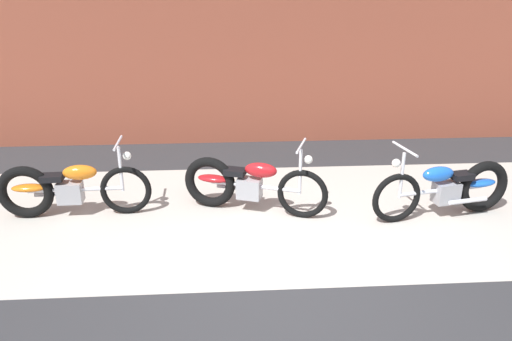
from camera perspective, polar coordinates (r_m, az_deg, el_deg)
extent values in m
plane|color=#2D2D30|center=(5.23, 3.17, -13.60)|extent=(80.00, 80.00, 0.00)
cube|color=#B2ADA3|center=(6.73, 1.45, -5.06)|extent=(36.00, 3.50, 0.01)
cube|color=brown|center=(9.48, -0.32, 18.81)|extent=(36.00, 0.50, 5.16)
torus|color=black|center=(6.84, -14.81, -2.23)|extent=(0.68, 0.10, 0.68)
torus|color=black|center=(7.17, -25.12, -2.29)|extent=(0.73, 0.15, 0.73)
cylinder|color=silver|center=(6.97, -20.12, -2.06)|extent=(1.24, 0.09, 0.06)
cube|color=#99999E|center=(7.00, -20.71, -2.38)|extent=(0.33, 0.23, 0.28)
ellipsoid|color=orange|center=(6.86, -19.72, -0.20)|extent=(0.45, 0.20, 0.20)
ellipsoid|color=orange|center=(7.13, -24.82, -1.84)|extent=(0.45, 0.19, 0.10)
cube|color=black|center=(6.98, -22.52, -0.76)|extent=(0.29, 0.21, 0.08)
cylinder|color=silver|center=(6.73, -15.39, 0.18)|extent=(0.05, 0.05, 0.62)
cylinder|color=silver|center=(6.62, -15.69, 3.09)|extent=(0.05, 0.58, 0.03)
sphere|color=white|center=(6.66, -14.69, 1.66)|extent=(0.11, 0.11, 0.11)
cylinder|color=silver|center=(7.23, -22.17, -2.53)|extent=(0.55, 0.08, 0.06)
torus|color=black|center=(6.53, 5.40, -2.73)|extent=(0.67, 0.30, 0.68)
torus|color=black|center=(6.84, -5.37, -1.36)|extent=(0.73, 0.36, 0.73)
cylinder|color=silver|center=(6.64, -0.11, -1.82)|extent=(1.19, 0.46, 0.06)
cube|color=#99999E|center=(6.68, -0.77, -2.06)|extent=(0.37, 0.31, 0.28)
ellipsoid|color=red|center=(6.53, 0.56, 0.05)|extent=(0.48, 0.32, 0.20)
ellipsoid|color=red|center=(6.80, -4.99, -0.94)|extent=(0.47, 0.31, 0.10)
cube|color=black|center=(6.65, -2.44, -0.14)|extent=(0.33, 0.28, 0.08)
cylinder|color=silver|center=(6.42, 5.14, -0.16)|extent=(0.06, 0.06, 0.62)
cylinder|color=silver|center=(6.29, 5.25, 2.89)|extent=(0.22, 0.56, 0.03)
sphere|color=white|center=(6.34, 6.08, 1.27)|extent=(0.11, 0.11, 0.11)
cylinder|color=silver|center=(6.91, -2.34, -1.99)|extent=(0.54, 0.24, 0.06)
torus|color=black|center=(6.64, 15.94, -3.10)|extent=(0.68, 0.21, 0.68)
torus|color=black|center=(7.34, 24.80, -1.70)|extent=(0.74, 0.26, 0.73)
cylinder|color=silver|center=(6.96, 20.63, -2.16)|extent=(1.22, 0.29, 0.06)
cube|color=#99999E|center=(7.02, 21.12, -2.39)|extent=(0.36, 0.28, 0.28)
ellipsoid|color=blue|center=(6.83, 20.33, -0.39)|extent=(0.47, 0.27, 0.20)
ellipsoid|color=blue|center=(7.29, 24.56, -1.31)|extent=(0.47, 0.26, 0.10)
cube|color=black|center=(7.05, 22.69, -0.56)|extent=(0.31, 0.25, 0.08)
cylinder|color=silver|center=(6.54, 16.52, -0.58)|extent=(0.05, 0.05, 0.62)
cylinder|color=silver|center=(6.42, 16.85, 2.41)|extent=(0.14, 0.58, 0.03)
sphere|color=white|center=(6.43, 15.91, 0.83)|extent=(0.11, 0.11, 0.11)
cylinder|color=silver|center=(7.08, 23.31, -3.22)|extent=(0.55, 0.16, 0.06)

